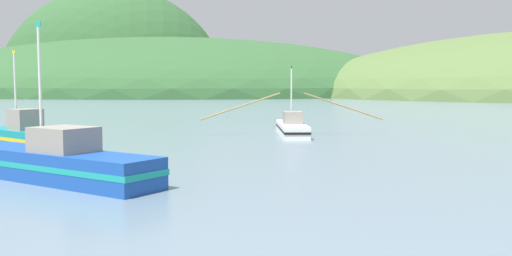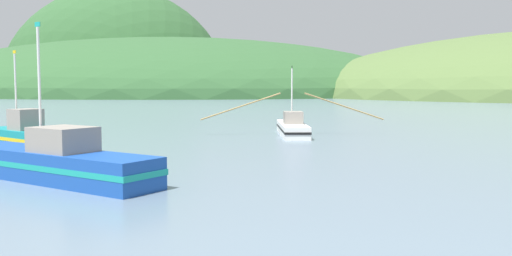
# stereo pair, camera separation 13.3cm
# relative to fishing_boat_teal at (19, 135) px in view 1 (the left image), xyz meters

# --- Properties ---
(hill_far_center) EXTENTS (99.63, 79.71, 91.14)m
(hill_far_center) POSITION_rel_fishing_boat_teal_xyz_m (-71.35, 202.79, -0.85)
(hill_far_center) COLOR #2D562D
(hill_far_center) RESTS_ON ground
(hill_mid_left) EXTENTS (201.20, 160.96, 42.95)m
(hill_mid_left) POSITION_rel_fishing_boat_teal_xyz_m (-41.59, 182.38, -0.85)
(hill_mid_left) COLOR #2D562D
(hill_mid_left) RESTS_ON ground
(fishing_boat_teal) EXTENTS (6.61, 5.31, 6.41)m
(fishing_boat_teal) POSITION_rel_fishing_boat_teal_xyz_m (0.00, 0.00, 0.00)
(fishing_boat_teal) COLOR #147F84
(fishing_boat_teal) RESTS_ON ground
(fishing_boat_blue) EXTENTS (11.10, 7.17, 6.94)m
(fishing_boat_blue) POSITION_rel_fishing_boat_teal_xyz_m (8.33, -11.64, -0.03)
(fishing_boat_blue) COLOR #19479E
(fishing_boat_blue) RESTS_ON ground
(fishing_boat_white) EXTENTS (15.00, 9.77, 5.70)m
(fishing_boat_white) POSITION_rel_fishing_boat_teal_xyz_m (17.37, 11.38, -0.22)
(fishing_boat_white) COLOR white
(fishing_boat_white) RESTS_ON ground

